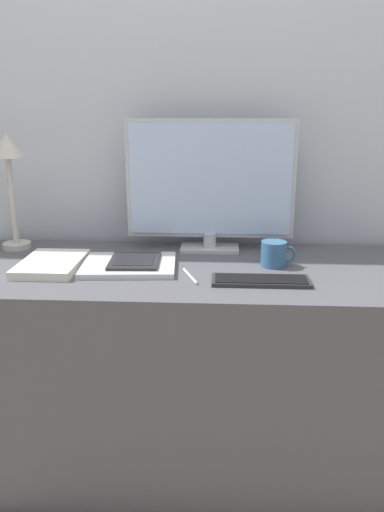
{
  "coord_description": "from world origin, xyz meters",
  "views": [
    {
      "loc": [
        0.1,
        -1.28,
        1.21
      ],
      "look_at": [
        0.02,
        0.15,
        0.77
      ],
      "focal_mm": 35.0,
      "sensor_mm": 36.0,
      "label": 1
    }
  ],
  "objects_px": {
    "ereader": "(135,261)",
    "coffee_mug": "(274,254)",
    "keyboard": "(261,280)",
    "desk_lamp": "(9,166)",
    "pen": "(190,276)",
    "notebook": "(52,264)",
    "monitor": "(210,184)",
    "laptop": "(129,265)"
  },
  "relations": [
    {
      "from": "pen",
      "to": "monitor",
      "type": "bearing_deg",
      "value": 80.41
    },
    {
      "from": "keyboard",
      "to": "pen",
      "type": "relative_size",
      "value": 2.19
    },
    {
      "from": "keyboard",
      "to": "laptop",
      "type": "bearing_deg",
      "value": 163.72
    },
    {
      "from": "desk_lamp",
      "to": "coffee_mug",
      "type": "relative_size",
      "value": 3.59
    },
    {
      "from": "notebook",
      "to": "monitor",
      "type": "bearing_deg",
      "value": 25.63
    },
    {
      "from": "laptop",
      "to": "desk_lamp",
      "type": "bearing_deg",
      "value": 155.38
    },
    {
      "from": "monitor",
      "to": "laptop",
      "type": "relative_size",
      "value": 1.9
    },
    {
      "from": "pen",
      "to": "coffee_mug",
      "type": "bearing_deg",
      "value": 26.03
    },
    {
      "from": "keyboard",
      "to": "notebook",
      "type": "bearing_deg",
      "value": 171.09
    },
    {
      "from": "laptop",
      "to": "ereader",
      "type": "relative_size",
      "value": 1.66
    },
    {
      "from": "monitor",
      "to": "desk_lamp",
      "type": "distance_m",
      "value": 0.7
    },
    {
      "from": "laptop",
      "to": "notebook",
      "type": "relative_size",
      "value": 1.17
    },
    {
      "from": "laptop",
      "to": "pen",
      "type": "bearing_deg",
      "value": -23.17
    },
    {
      "from": "monitor",
      "to": "keyboard",
      "type": "relative_size",
      "value": 2.05
    },
    {
      "from": "monitor",
      "to": "coffee_mug",
      "type": "relative_size",
      "value": 5.19
    },
    {
      "from": "monitor",
      "to": "pen",
      "type": "bearing_deg",
      "value": -99.59
    },
    {
      "from": "keyboard",
      "to": "desk_lamp",
      "type": "relative_size",
      "value": 0.71
    },
    {
      "from": "monitor",
      "to": "keyboard",
      "type": "height_order",
      "value": "monitor"
    },
    {
      "from": "monitor",
      "to": "notebook",
      "type": "height_order",
      "value": "monitor"
    },
    {
      "from": "desk_lamp",
      "to": "pen",
      "type": "distance_m",
      "value": 0.76
    },
    {
      "from": "laptop",
      "to": "monitor",
      "type": "bearing_deg",
      "value": 41.4
    },
    {
      "from": "keyboard",
      "to": "desk_lamp",
      "type": "distance_m",
      "value": 0.96
    },
    {
      "from": "ereader",
      "to": "pen",
      "type": "height_order",
      "value": "ereader"
    },
    {
      "from": "monitor",
      "to": "coffee_mug",
      "type": "distance_m",
      "value": 0.34
    },
    {
      "from": "coffee_mug",
      "to": "desk_lamp",
      "type": "bearing_deg",
      "value": 169.9
    },
    {
      "from": "ereader",
      "to": "monitor",
      "type": "bearing_deg",
      "value": 43.39
    },
    {
      "from": "ereader",
      "to": "pen",
      "type": "distance_m",
      "value": 0.2
    },
    {
      "from": "desk_lamp",
      "to": "pen",
      "type": "bearing_deg",
      "value": -24.18
    },
    {
      "from": "keyboard",
      "to": "ereader",
      "type": "bearing_deg",
      "value": 162.9
    },
    {
      "from": "notebook",
      "to": "coffee_mug",
      "type": "xyz_separation_m",
      "value": [
        0.71,
        0.06,
        0.03
      ]
    },
    {
      "from": "ereader",
      "to": "notebook",
      "type": "relative_size",
      "value": 0.7
    },
    {
      "from": "keyboard",
      "to": "coffee_mug",
      "type": "relative_size",
      "value": 2.53
    },
    {
      "from": "notebook",
      "to": "coffee_mug",
      "type": "bearing_deg",
      "value": 4.79
    },
    {
      "from": "notebook",
      "to": "coffee_mug",
      "type": "height_order",
      "value": "coffee_mug"
    },
    {
      "from": "ereader",
      "to": "coffee_mug",
      "type": "bearing_deg",
      "value": 5.37
    },
    {
      "from": "ereader",
      "to": "coffee_mug",
      "type": "height_order",
      "value": "coffee_mug"
    },
    {
      "from": "keyboard",
      "to": "pen",
      "type": "bearing_deg",
      "value": 170.82
    },
    {
      "from": "laptop",
      "to": "desk_lamp",
      "type": "relative_size",
      "value": 0.76
    },
    {
      "from": "keyboard",
      "to": "monitor",
      "type": "bearing_deg",
      "value": 114.61
    },
    {
      "from": "monitor",
      "to": "laptop",
      "type": "height_order",
      "value": "monitor"
    },
    {
      "from": "laptop",
      "to": "pen",
      "type": "xyz_separation_m",
      "value": [
        0.2,
        -0.09,
        -0.0
      ]
    },
    {
      "from": "notebook",
      "to": "pen",
      "type": "bearing_deg",
      "value": -8.78
    }
  ]
}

